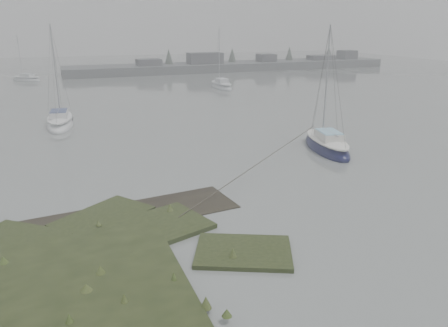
% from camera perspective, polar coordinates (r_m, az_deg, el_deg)
% --- Properties ---
extents(ground, '(160.00, 160.00, 0.00)m').
position_cam_1_polar(ground, '(44.69, -14.07, 6.79)').
color(ground, slate).
rests_on(ground, ground).
extents(far_shoreline, '(60.00, 8.00, 4.15)m').
position_cam_1_polar(far_shoreline, '(82.41, 1.92, 12.71)').
color(far_shoreline, '#4C4F51').
rests_on(far_shoreline, ground).
extents(sailboat_main, '(3.26, 6.47, 8.73)m').
position_cam_1_polar(sailboat_main, '(30.21, 13.25, 2.25)').
color(sailboat_main, black).
rests_on(sailboat_main, ground).
extents(sailboat_white, '(2.65, 6.39, 8.78)m').
position_cam_1_polar(sailboat_white, '(38.89, -20.59, 5.01)').
color(sailboat_white, silver).
rests_on(sailboat_white, ground).
extents(sailboat_far_b, '(1.99, 5.99, 8.44)m').
position_cam_1_polar(sailboat_far_b, '(58.51, -0.35, 10.06)').
color(sailboat_far_b, '#A5AAAF').
rests_on(sailboat_far_b, ground).
extents(sailboat_far_c, '(4.88, 4.63, 7.16)m').
position_cam_1_polar(sailboat_far_c, '(72.45, -24.41, 9.97)').
color(sailboat_far_c, '#B3BABE').
rests_on(sailboat_far_c, ground).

